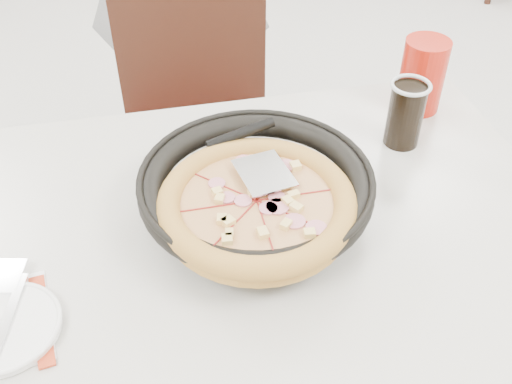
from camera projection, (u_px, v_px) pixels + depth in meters
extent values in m
plane|color=#B1B0AC|center=(218.00, 274.00, 1.95)|extent=(7.00, 7.00, 0.00)
cylinder|color=black|center=(265.00, 223.00, 1.03)|extent=(0.11, 0.11, 0.04)
cylinder|color=black|center=(256.00, 195.00, 1.05)|extent=(0.33, 0.33, 0.01)
cylinder|color=#B28339|center=(257.00, 210.00, 0.99)|extent=(0.32, 0.32, 0.02)
cube|color=white|center=(264.00, 173.00, 1.01)|extent=(0.10, 0.12, 0.00)
cylinder|color=white|center=(4.00, 328.00, 0.88)|extent=(0.16, 0.16, 0.01)
cube|color=white|center=(10.00, 312.00, 0.89)|extent=(0.04, 0.15, 0.00)
cylinder|color=black|center=(405.00, 116.00, 1.19)|extent=(0.07, 0.07, 0.13)
cylinder|color=#B71B0C|center=(422.00, 75.00, 1.28)|extent=(0.10, 0.10, 0.16)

